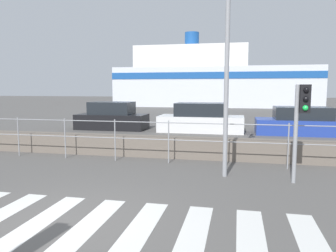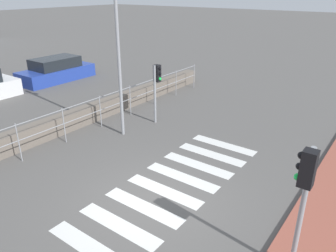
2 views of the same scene
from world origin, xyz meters
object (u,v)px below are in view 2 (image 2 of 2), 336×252
(traffic_light_far, at_px, (157,81))
(parked_car_blue, at_px, (56,71))
(streetlamp, at_px, (120,28))
(traffic_light_near, at_px, (304,187))

(traffic_light_far, relative_size, parked_car_blue, 0.54)
(streetlamp, bearing_deg, traffic_light_far, -4.18)
(traffic_light_near, height_order, traffic_light_far, traffic_light_near)
(traffic_light_far, height_order, streetlamp, streetlamp)
(parked_car_blue, bearing_deg, traffic_light_far, -100.40)
(traffic_light_far, height_order, parked_car_blue, traffic_light_far)
(traffic_light_far, bearing_deg, traffic_light_near, -124.19)
(streetlamp, bearing_deg, traffic_light_near, -112.61)
(traffic_light_near, height_order, streetlamp, streetlamp)
(traffic_light_far, bearing_deg, parked_car_blue, 79.60)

